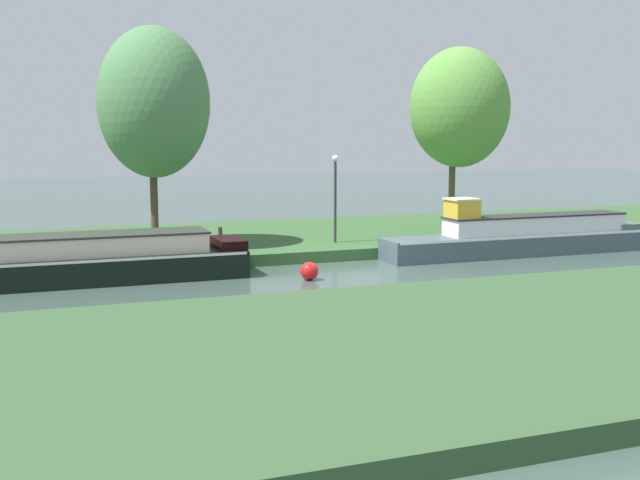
% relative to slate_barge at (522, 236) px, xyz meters
% --- Properties ---
extents(ground_plane, '(120.00, 120.00, 0.00)m').
position_rel_slate_barge_xyz_m(ground_plane, '(-6.71, -1.20, -0.66)').
color(ground_plane, '#3C5048').
extents(riverbank_far, '(72.00, 10.00, 0.40)m').
position_rel_slate_barge_xyz_m(riverbank_far, '(-6.71, 5.80, -0.46)').
color(riverbank_far, '#32582D').
rests_on(riverbank_far, ground_plane).
extents(riverbank_near, '(72.00, 10.00, 0.40)m').
position_rel_slate_barge_xyz_m(riverbank_near, '(-6.71, -10.20, -0.46)').
color(riverbank_near, '#32512E').
rests_on(riverbank_near, ground_plane).
extents(slate_barge, '(10.31, 1.55, 2.11)m').
position_rel_slate_barge_xyz_m(slate_barge, '(0.00, 0.00, 0.00)').
color(slate_barge, '#46555D').
rests_on(slate_barge, ground_plane).
extents(black_narrowboat, '(9.89, 2.11, 2.15)m').
position_rel_slate_barge_xyz_m(black_narrowboat, '(-15.38, 0.00, 0.02)').
color(black_narrowboat, black).
rests_on(black_narrowboat, ground_plane).
extents(willow_tree_left, '(3.85, 4.25, 7.59)m').
position_rel_slate_barge_xyz_m(willow_tree_left, '(-12.36, 4.12, 4.72)').
color(willow_tree_left, '#4F3D2B').
rests_on(willow_tree_left, riverbank_far).
extents(willow_tree_centre, '(4.14, 3.82, 7.41)m').
position_rel_slate_barge_xyz_m(willow_tree_centre, '(0.04, 4.62, 4.72)').
color(willow_tree_centre, brown).
rests_on(willow_tree_centre, riverbank_far).
extents(lamp_post, '(0.24, 0.24, 3.16)m').
position_rel_slate_barge_xyz_m(lamp_post, '(-6.18, 2.68, 1.71)').
color(lamp_post, '#333338').
rests_on(lamp_post, riverbank_far).
extents(mooring_post_near, '(0.13, 0.13, 0.89)m').
position_rel_slate_barge_xyz_m(mooring_post_near, '(-10.72, 1.46, 0.19)').
color(mooring_post_near, '#47312A').
rests_on(mooring_post_near, riverbank_far).
extents(channel_buoy, '(0.54, 0.54, 0.54)m').
position_rel_slate_barge_xyz_m(channel_buoy, '(-8.85, -1.97, -0.38)').
color(channel_buoy, red).
rests_on(channel_buoy, ground_plane).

